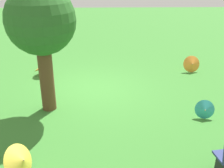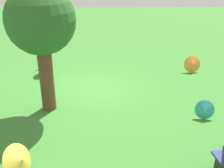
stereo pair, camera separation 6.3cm
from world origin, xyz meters
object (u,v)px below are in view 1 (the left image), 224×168
Objects in this scene: parasol_teal_0 at (205,110)px; parasol_orange_3 at (41,67)px; parasol_yellow_0 at (21,161)px; parasol_orange_2 at (192,64)px; shade_tree at (41,23)px.

parasol_teal_0 is 0.72× the size of parasol_orange_3.
parasol_yellow_0 is at bearing 25.46° from parasol_teal_0.
parasol_yellow_0 reaches higher than parasol_orange_3.
parasol_orange_3 is at bearing -82.31° from parasol_yellow_0.
parasol_yellow_0 reaches higher than parasol_teal_0.
parasol_teal_0 is 3.87m from parasol_orange_2.
parasol_orange_3 is (6.31, 0.19, -0.01)m from parasol_orange_2.
parasol_orange_2 reaches higher than parasol_orange_3.
parasol_orange_2 is at bearing -178.31° from parasol_orange_3.
parasol_yellow_0 is at bearing 89.23° from shade_tree.
parasol_orange_3 is (5.60, -3.62, 0.05)m from parasol_teal_0.
parasol_orange_2 reaches higher than parasol_teal_0.
shade_tree is at bearing -8.87° from parasol_teal_0.
shade_tree is 6.71m from parasol_orange_2.
parasol_orange_3 is at bearing -32.90° from parasol_teal_0.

